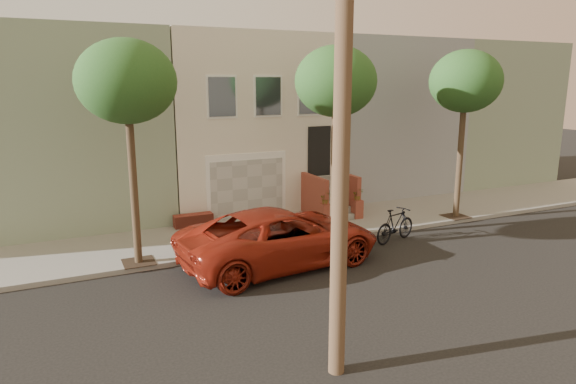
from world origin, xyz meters
name	(u,v)px	position (x,y,z in m)	size (l,w,h in m)	color
ground	(373,283)	(0.00, 0.00, 0.00)	(90.00, 90.00, 0.00)	black
sidewalk	(289,229)	(0.00, 5.35, 0.07)	(40.00, 3.70, 0.15)	gray
house_row	(234,119)	(0.00, 11.19, 3.64)	(33.10, 11.70, 7.00)	beige
tree_left	(127,83)	(-5.50, 3.90, 5.26)	(2.70, 2.57, 6.30)	#2D2116
tree_mid	(336,83)	(1.00, 3.90, 5.26)	(2.70, 2.57, 6.30)	#2D2116
tree_right	(466,82)	(6.50, 3.90, 5.26)	(2.70, 2.57, 6.30)	#2D2116
pickup_truck	(281,237)	(-1.65, 2.37, 0.84)	(2.79, 6.05, 1.68)	maroon
motorcycle	(395,225)	(2.74, 2.72, 0.58)	(0.55, 1.93, 1.16)	black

